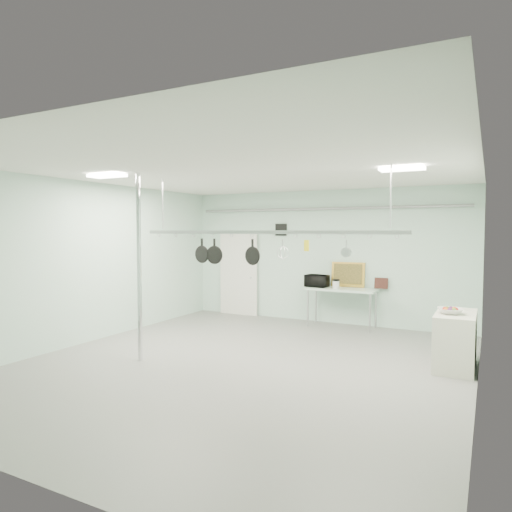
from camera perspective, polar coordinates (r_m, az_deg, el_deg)
The scene contains 25 objects.
floor at distance 7.82m, azimuth -1.56°, elevation -13.35°, with size 8.00×8.00×0.00m, color gray.
ceiling at distance 7.56m, azimuth -1.60°, elevation 10.52°, with size 7.00×8.00×0.02m, color silver.
back_wall at distance 11.18m, azimuth 8.33°, elevation -0.05°, with size 7.00×0.02×3.20m, color silver.
right_wall at distance 6.60m, azimuth 26.07°, elevation -2.58°, with size 0.02×8.00×3.20m, color silver.
door at distance 12.11m, azimuth -2.13°, elevation -2.38°, with size 1.10×0.10×2.20m, color silver.
wall_vent at distance 11.54m, azimuth 3.14°, elevation 3.31°, with size 0.30×0.04×0.30m, color black.
conduit_pipe at distance 11.08m, azimuth 8.23°, elevation 5.87°, with size 0.07×0.07×6.60m, color gray.
chrome_pole at distance 8.01m, azimuth -14.41°, elevation -1.39°, with size 0.08×0.08×3.20m, color silver.
prep_table at distance 10.69m, azimuth 10.67°, elevation -4.35°, with size 1.60×0.70×0.91m.
side_cabinet at distance 8.18m, azimuth 23.66°, elevation -9.63°, with size 0.60×1.20×0.90m, color beige.
pot_rack at distance 7.67m, azimuth 0.81°, elevation 3.21°, with size 4.80×0.06×1.00m.
light_panel_left at distance 8.24m, azimuth -18.13°, elevation 9.54°, with size 0.65×0.30×0.05m, color white.
light_panel_right at distance 7.33m, azimuth 17.78°, elevation 10.36°, with size 0.65×0.30×0.05m, color white.
microwave at distance 10.81m, azimuth 7.64°, elevation -3.10°, with size 0.51×0.35×0.28m, color black.
coffee_canister at distance 10.54m, azimuth 9.96°, elevation -3.57°, with size 0.15×0.15×0.18m, color silver.
painting_large at distance 10.92m, azimuth 11.43°, elevation -2.29°, with size 0.78×0.05×0.58m, color gold.
painting_small at distance 10.76m, azimuth 15.38°, elevation -3.31°, with size 0.30×0.04×0.25m, color #351812.
fruit_bowl at distance 7.94m, azimuth 23.12°, elevation -6.34°, with size 0.38×0.38×0.09m, color silver.
skillet_left at distance 8.29m, azimuth -6.78°, elevation 0.74°, with size 0.31×0.06×0.42m, color black, non-canonical shape.
skillet_mid at distance 8.15m, azimuth -5.23°, elevation 0.65°, with size 0.32×0.06×0.43m, color black, non-canonical shape.
skillet_right at distance 7.76m, azimuth -0.45°, elevation 0.53°, with size 0.32×0.06×0.44m, color black, non-canonical shape.
whisk at distance 7.51m, azimuth 3.37°, elevation 0.85°, with size 0.20×0.20×0.33m, color silver, non-canonical shape.
grater at distance 7.35m, azimuth 6.33°, elevation 1.29°, with size 0.08×0.02×0.20m, color orange, non-canonical shape.
saucepan at distance 7.15m, azimuth 11.21°, elevation 0.89°, with size 0.15×0.10×0.28m, color #B1B0B5, non-canonical shape.
fruit_cluster at distance 7.93m, azimuth 23.12°, elevation -6.06°, with size 0.24×0.24×0.09m, color #9D0E0F, non-canonical shape.
Camera 1 is at (3.61, -6.57, 2.23)m, focal length 32.00 mm.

